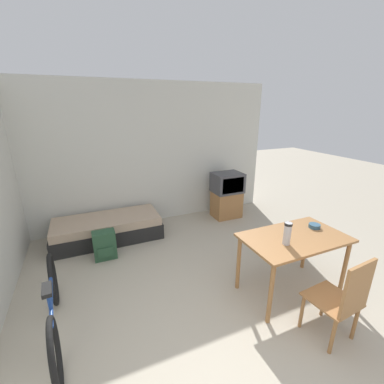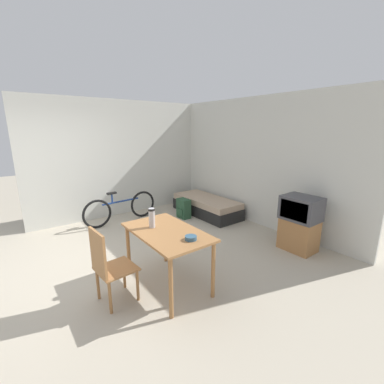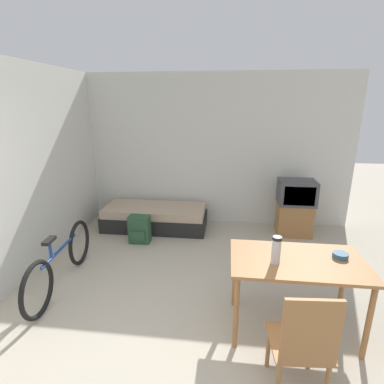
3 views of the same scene
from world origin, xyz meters
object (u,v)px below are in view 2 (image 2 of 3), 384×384
object	(u,v)px
wooden_chair	(107,264)
thermos_flask	(152,217)
dining_table	(167,238)
bicycle	(121,208)
tv	(300,223)
daybed	(206,206)
backpack	(183,209)
mate_bowl	(191,238)

from	to	relation	value
wooden_chair	thermos_flask	size ratio (longest dim) A/B	3.64
dining_table	bicycle	distance (m)	2.72
tv	daybed	bearing A→B (deg)	-179.41
bicycle	thermos_flask	xyz separation A→B (m)	(2.44, -0.52, 0.60)
tv	thermos_flask	distance (m)	2.57
wooden_chair	backpack	world-z (taller)	wooden_chair
tv	backpack	distance (m)	2.63
dining_table	backpack	xyz separation A→B (m)	(-2.06, 1.71, -0.46)
mate_bowl	dining_table	bearing A→B (deg)	-168.43
dining_table	mate_bowl	distance (m)	0.43
tv	mate_bowl	distance (m)	2.28
dining_table	wooden_chair	distance (m)	0.78
daybed	mate_bowl	bearing A→B (deg)	-43.52
dining_table	bicycle	bearing A→B (deg)	170.84
mate_bowl	thermos_flask	bearing A→B (deg)	-164.36
bicycle	backpack	world-z (taller)	bicycle
dining_table	daybed	bearing A→B (deg)	130.05
daybed	wooden_chair	bearing A→B (deg)	-58.90
bicycle	wooden_chair	bearing A→B (deg)	-24.83
daybed	bicycle	bearing A→B (deg)	-110.63
dining_table	bicycle	xyz separation A→B (m)	(-2.66, 0.43, -0.36)
wooden_chair	dining_table	bearing A→B (deg)	83.03
tv	dining_table	world-z (taller)	tv
thermos_flask	bicycle	bearing A→B (deg)	167.93
thermos_flask	mate_bowl	world-z (taller)	thermos_flask
mate_bowl	backpack	size ratio (longest dim) A/B	0.31
tv	dining_table	distance (m)	2.40
mate_bowl	bicycle	bearing A→B (deg)	173.56
bicycle	backpack	distance (m)	1.42
bicycle	backpack	bearing A→B (deg)	64.77
wooden_chair	mate_bowl	xyz separation A→B (m)	(0.50, 0.84, 0.28)
dining_table	backpack	bearing A→B (deg)	140.34
dining_table	thermos_flask	xyz separation A→B (m)	(-0.22, -0.09, 0.24)
mate_bowl	backpack	xyz separation A→B (m)	(-2.47, 1.63, -0.58)
dining_table	thermos_flask	size ratio (longest dim) A/B	4.73
daybed	thermos_flask	distance (m)	3.06
wooden_chair	bicycle	distance (m)	2.84
bicycle	thermos_flask	world-z (taller)	thermos_flask
tv	dining_table	bearing A→B (deg)	-101.46
daybed	bicycle	xyz separation A→B (m)	(-0.71, -1.89, 0.12)
wooden_chair	mate_bowl	world-z (taller)	wooden_chair
wooden_chair	mate_bowl	bearing A→B (deg)	59.40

